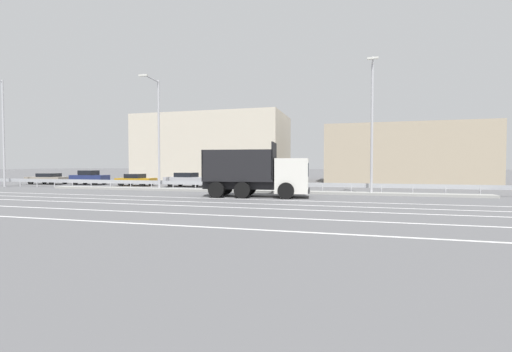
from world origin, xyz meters
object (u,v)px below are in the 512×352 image
at_px(street_lamp_0, 2,128).
at_px(parked_car_0, 48,178).
at_px(dump_truck, 269,177).
at_px(street_lamp_1, 158,129).
at_px(median_road_sign, 231,176).
at_px(parked_car_3, 187,179).
at_px(parked_car_1, 90,178).
at_px(parked_car_2, 136,180).
at_px(street_lamp_2, 372,122).

xyz_separation_m(street_lamp_0, parked_car_0, (0.24, 4.95, -5.08)).
xyz_separation_m(dump_truck, street_lamp_0, (-27.45, 3.33, 4.41)).
bearing_deg(street_lamp_1, street_lamp_0, 179.94).
bearing_deg(median_road_sign, dump_truck, -40.95).
relative_size(street_lamp_0, parked_car_3, 2.35).
distance_m(street_lamp_1, parked_car_1, 13.51).
bearing_deg(parked_car_3, parked_car_2, -86.45).
relative_size(street_lamp_2, parked_car_0, 2.08).
distance_m(dump_truck, median_road_sign, 5.25).
relative_size(dump_truck, street_lamp_1, 0.78).
bearing_deg(parked_car_0, median_road_sign, -104.68).
bearing_deg(parked_car_1, parked_car_3, 84.76).
height_order(median_road_sign, parked_car_1, median_road_sign).
height_order(parked_car_2, parked_car_3, parked_car_3).
height_order(street_lamp_2, parked_car_1, street_lamp_2).
distance_m(street_lamp_1, parked_car_3, 6.74).
bearing_deg(parked_car_2, parked_car_0, -93.79).
bearing_deg(street_lamp_2, dump_truck, -152.75).
distance_m(street_lamp_0, street_lamp_1, 17.09).
height_order(median_road_sign, parked_car_3, median_road_sign).
xyz_separation_m(parked_car_0, parked_car_2, (11.20, 0.05, -0.00)).
relative_size(parked_car_1, parked_car_2, 1.00).
xyz_separation_m(median_road_sign, street_lamp_0, (-23.49, -0.11, 4.47)).
bearing_deg(dump_truck, parked_car_2, -123.47).
distance_m(median_road_sign, parked_car_3, 8.00).
distance_m(street_lamp_0, parked_car_3, 18.63).
distance_m(dump_truck, parked_car_0, 28.45).
height_order(dump_truck, parked_car_0, dump_truck).
distance_m(street_lamp_2, parked_car_2, 23.62).
bearing_deg(street_lamp_1, parked_car_3, 88.42).
distance_m(street_lamp_0, parked_car_2, 13.48).
xyz_separation_m(median_road_sign, street_lamp_2, (10.61, -0.01, 3.90)).
distance_m(parked_car_0, parked_car_1, 5.23).
bearing_deg(parked_car_1, street_lamp_2, 75.75).
relative_size(median_road_sign, parked_car_0, 0.51).
height_order(street_lamp_2, parked_car_2, street_lamp_2).
relative_size(dump_truck, parked_car_0, 1.60).
distance_m(street_lamp_0, street_lamp_2, 34.11).
bearing_deg(parked_car_1, parked_car_2, 83.09).
xyz_separation_m(parked_car_0, parked_car_1, (5.21, 0.36, 0.13)).
xyz_separation_m(dump_truck, street_lamp_2, (6.65, 3.43, 3.83)).
xyz_separation_m(median_road_sign, parked_car_0, (-23.25, 4.84, -0.62)).
bearing_deg(parked_car_0, parked_car_2, -92.68).
bearing_deg(parked_car_2, median_road_sign, 63.89).
bearing_deg(parked_car_1, parked_car_0, -90.02).
bearing_deg(parked_car_0, street_lamp_0, 174.27).
height_order(parked_car_0, parked_car_1, parked_car_1).
bearing_deg(median_road_sign, parked_car_0, 168.23).
distance_m(median_road_sign, parked_car_1, 18.77).
height_order(street_lamp_0, parked_car_1, street_lamp_0).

